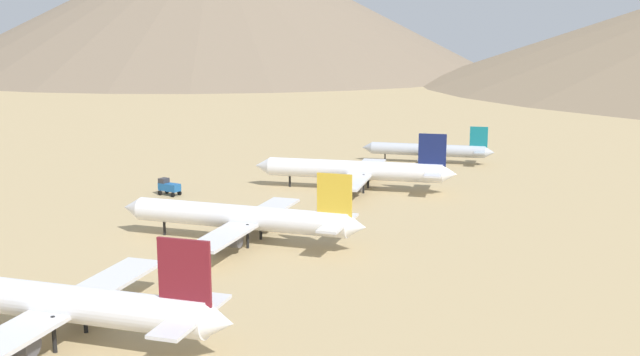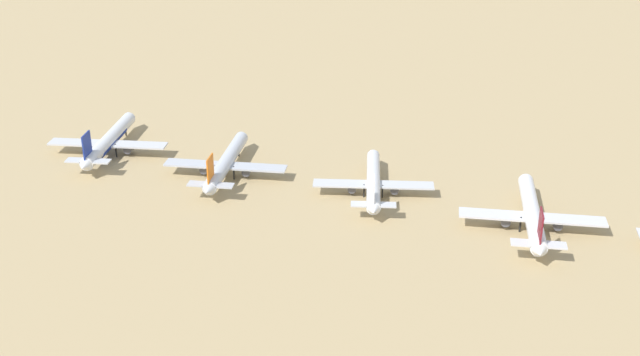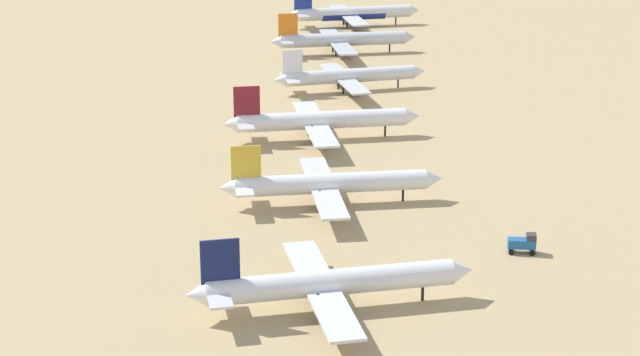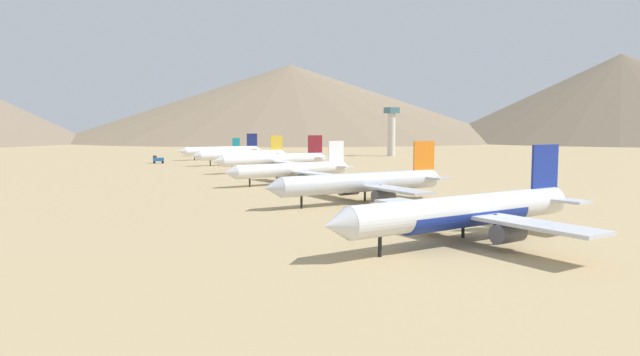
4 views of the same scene
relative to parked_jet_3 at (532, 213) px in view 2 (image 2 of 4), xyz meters
name	(u,v)px [view 2 (image 2 of 4)]	position (x,y,z in m)	size (l,w,h in m)	color
ground_plane	(531,222)	(4.27, -0.53, -4.85)	(1800.00, 1800.00, 0.00)	tan
parked_jet_3	(532,213)	(0.00, 0.00, 0.00)	(49.87, 40.43, 14.40)	white
parked_jet_4	(373,181)	(14.38, 46.31, -0.42)	(45.60, 37.19, 13.15)	silver
parked_jet_5	(226,162)	(19.64, 94.56, -0.09)	(48.97, 39.73, 14.13)	silver
parked_jet_6	(109,141)	(30.43, 139.46, -0.01)	(50.49, 41.07, 14.56)	silver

